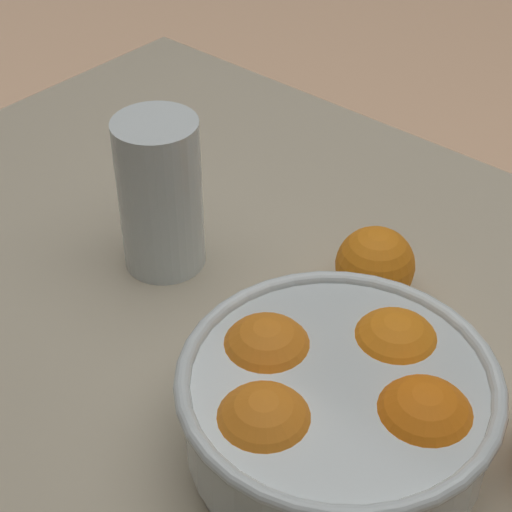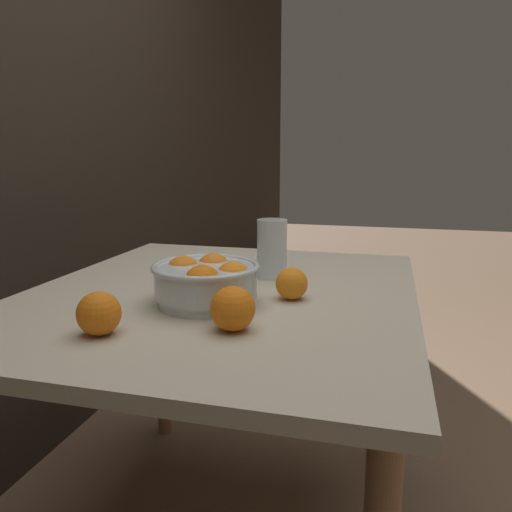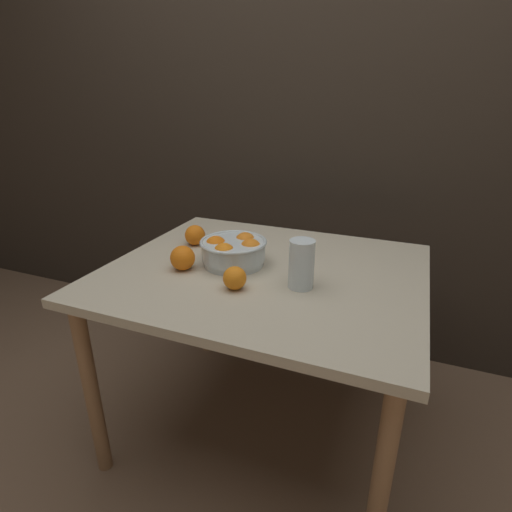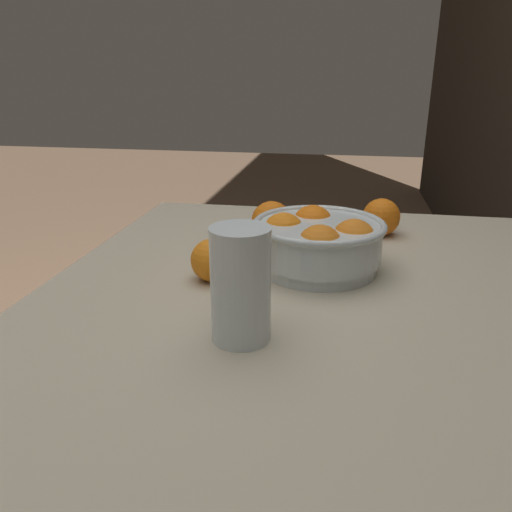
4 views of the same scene
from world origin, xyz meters
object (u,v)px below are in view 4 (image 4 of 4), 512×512
object	(u,v)px
fruit_bowl	(318,241)
juice_glass	(241,289)
orange_loose_front	(272,222)
orange_loose_near_bowl	(212,260)
orange_loose_aside	(381,217)

from	to	relation	value
fruit_bowl	juice_glass	bearing A→B (deg)	-17.39
orange_loose_front	fruit_bowl	bearing A→B (deg)	36.25
orange_loose_near_bowl	orange_loose_front	xyz separation A→B (m)	(-0.22, 0.07, 0.01)
juice_glass	orange_loose_front	size ratio (longest dim) A/B	1.82
fruit_bowl	orange_loose_front	world-z (taller)	fruit_bowl
orange_loose_front	orange_loose_near_bowl	bearing A→B (deg)	-16.64
orange_loose_front	orange_loose_aside	xyz separation A→B (m)	(-0.08, 0.23, -0.00)
fruit_bowl	juice_glass	distance (m)	0.28
juice_glass	orange_loose_aside	size ratio (longest dim) A/B	1.92
juice_glass	orange_loose_near_bowl	world-z (taller)	juice_glass
juice_glass	orange_loose_near_bowl	distance (m)	0.21
juice_glass	orange_loose_front	distance (m)	0.41
juice_glass	orange_loose_aside	distance (m)	0.53
juice_glass	orange_loose_front	world-z (taller)	juice_glass
juice_glass	fruit_bowl	bearing A→B (deg)	162.61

